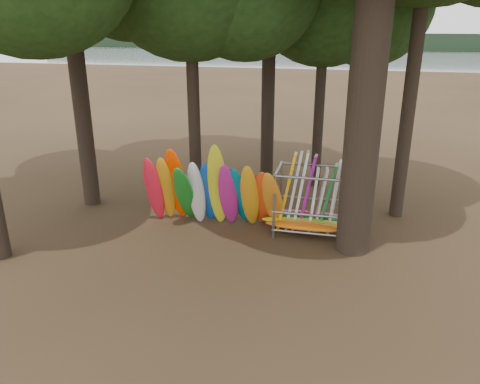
# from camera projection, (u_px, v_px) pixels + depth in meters

# --- Properties ---
(ground) EXTENTS (120.00, 120.00, 0.00)m
(ground) POSITION_uv_depth(u_px,v_px,m) (220.00, 248.00, 14.96)
(ground) COLOR #47331E
(ground) RESTS_ON ground
(lake) EXTENTS (160.00, 160.00, 0.00)m
(lake) POSITION_uv_depth(u_px,v_px,m) (325.00, 69.00, 69.86)
(lake) COLOR gray
(lake) RESTS_ON ground
(far_shore) EXTENTS (160.00, 4.00, 4.00)m
(far_shore) POSITION_uv_depth(u_px,v_px,m) (337.00, 42.00, 114.92)
(far_shore) COLOR black
(far_shore) RESTS_ON ground
(kayak_row) EXTENTS (4.94, 2.12, 3.26)m
(kayak_row) POSITION_uv_depth(u_px,v_px,m) (213.00, 193.00, 16.04)
(kayak_row) COLOR red
(kayak_row) RESTS_ON ground
(storage_rack) EXTENTS (3.22, 1.56, 2.82)m
(storage_rack) POSITION_uv_depth(u_px,v_px,m) (310.00, 204.00, 15.76)
(storage_rack) COLOR gray
(storage_rack) RESTS_ON ground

